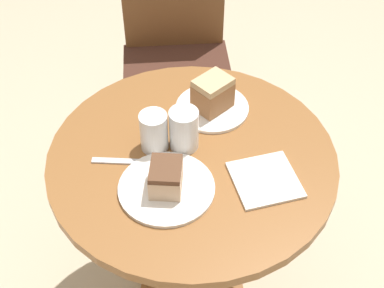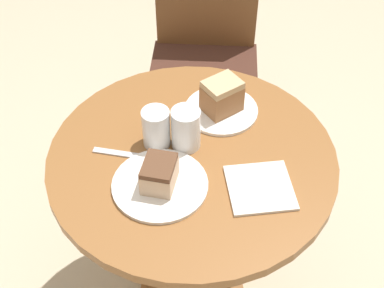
{
  "view_description": "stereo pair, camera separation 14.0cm",
  "coord_description": "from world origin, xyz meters",
  "px_view_note": "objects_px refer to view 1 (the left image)",
  "views": [
    {
      "loc": [
        0.0,
        -0.99,
        1.78
      ],
      "look_at": [
        0.0,
        0.0,
        0.78
      ],
      "focal_mm": 50.0,
      "sensor_mm": 36.0,
      "label": 1
    },
    {
      "loc": [
        0.14,
        -0.98,
        1.78
      ],
      "look_at": [
        0.0,
        0.0,
        0.78
      ],
      "focal_mm": 50.0,
      "sensor_mm": 36.0,
      "label": 2
    }
  ],
  "objects_px": {
    "chair": "(177,58)",
    "cake_slice_near": "(166,177)",
    "plate_far": "(212,108)",
    "glass_lemonade": "(154,134)",
    "glass_water": "(184,131)",
    "cake_slice_far": "(213,94)",
    "plate_near": "(166,188)"
  },
  "relations": [
    {
      "from": "plate_far",
      "to": "glass_lemonade",
      "type": "height_order",
      "value": "glass_lemonade"
    },
    {
      "from": "cake_slice_far",
      "to": "glass_water",
      "type": "xyz_separation_m",
      "value": [
        -0.08,
        -0.15,
        -0.0
      ]
    },
    {
      "from": "glass_lemonade",
      "to": "plate_far",
      "type": "bearing_deg",
      "value": 43.79
    },
    {
      "from": "chair",
      "to": "cake_slice_near",
      "type": "xyz_separation_m",
      "value": [
        -0.0,
        -0.91,
        0.3
      ]
    },
    {
      "from": "chair",
      "to": "plate_near",
      "type": "height_order",
      "value": "chair"
    },
    {
      "from": "cake_slice_near",
      "to": "cake_slice_far",
      "type": "height_order",
      "value": "cake_slice_far"
    },
    {
      "from": "plate_near",
      "to": "plate_far",
      "type": "xyz_separation_m",
      "value": [
        0.12,
        0.3,
        0.0
      ]
    },
    {
      "from": "glass_water",
      "to": "plate_far",
      "type": "bearing_deg",
      "value": 61.58
    },
    {
      "from": "chair",
      "to": "plate_near",
      "type": "relative_size",
      "value": 3.71
    },
    {
      "from": "plate_far",
      "to": "cake_slice_near",
      "type": "distance_m",
      "value": 0.33
    },
    {
      "from": "plate_far",
      "to": "glass_lemonade",
      "type": "xyz_separation_m",
      "value": [
        -0.16,
        -0.15,
        0.04
      ]
    },
    {
      "from": "cake_slice_near",
      "to": "glass_water",
      "type": "xyz_separation_m",
      "value": [
        0.04,
        0.16,
        0.01
      ]
    },
    {
      "from": "chair",
      "to": "cake_slice_near",
      "type": "distance_m",
      "value": 0.96
    },
    {
      "from": "plate_far",
      "to": "glass_lemonade",
      "type": "relative_size",
      "value": 1.89
    },
    {
      "from": "chair",
      "to": "cake_slice_near",
      "type": "relative_size",
      "value": 9.13
    },
    {
      "from": "plate_far",
      "to": "cake_slice_far",
      "type": "relative_size",
      "value": 1.65
    },
    {
      "from": "cake_slice_far",
      "to": "glass_water",
      "type": "relative_size",
      "value": 1.08
    },
    {
      "from": "plate_near",
      "to": "glass_lemonade",
      "type": "height_order",
      "value": "glass_lemonade"
    },
    {
      "from": "cake_slice_far",
      "to": "plate_near",
      "type": "bearing_deg",
      "value": -112.03
    },
    {
      "from": "plate_near",
      "to": "plate_far",
      "type": "height_order",
      "value": "same"
    },
    {
      "from": "plate_near",
      "to": "cake_slice_near",
      "type": "distance_m",
      "value": 0.04
    },
    {
      "from": "chair",
      "to": "glass_water",
      "type": "xyz_separation_m",
      "value": [
        0.04,
        -0.75,
        0.31
      ]
    },
    {
      "from": "cake_slice_far",
      "to": "glass_lemonade",
      "type": "bearing_deg",
      "value": -136.21
    },
    {
      "from": "glass_water",
      "to": "chair",
      "type": "bearing_deg",
      "value": 93.24
    },
    {
      "from": "plate_near",
      "to": "glass_water",
      "type": "height_order",
      "value": "glass_water"
    },
    {
      "from": "cake_slice_near",
      "to": "plate_near",
      "type": "bearing_deg",
      "value": 0.0
    },
    {
      "from": "plate_near",
      "to": "glass_water",
      "type": "relative_size",
      "value": 2.04
    },
    {
      "from": "plate_near",
      "to": "glass_lemonade",
      "type": "bearing_deg",
      "value": 103.66
    },
    {
      "from": "plate_far",
      "to": "cake_slice_near",
      "type": "height_order",
      "value": "cake_slice_near"
    },
    {
      "from": "plate_far",
      "to": "cake_slice_near",
      "type": "bearing_deg",
      "value": -112.03
    },
    {
      "from": "cake_slice_far",
      "to": "glass_water",
      "type": "bearing_deg",
      "value": -118.42
    },
    {
      "from": "plate_near",
      "to": "cake_slice_near",
      "type": "relative_size",
      "value": 2.46
    }
  ]
}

